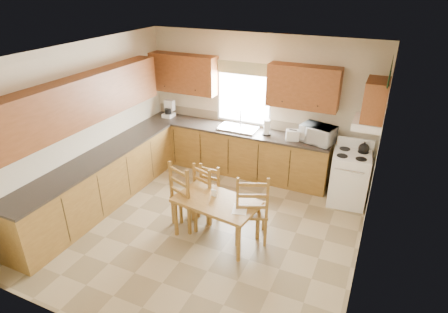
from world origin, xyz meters
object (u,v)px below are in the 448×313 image
at_px(stove, 349,179).
at_px(chair_far_left, 206,195).
at_px(microwave, 318,134).
at_px(chair_far_right, 195,198).
at_px(dining_table, 217,219).
at_px(chair_near_left, 251,206).
at_px(chair_near_right, 190,194).

distance_m(stove, chair_far_left, 2.50).
bearing_deg(microwave, chair_far_right, -111.74).
bearing_deg(chair_far_right, dining_table, -3.94).
distance_m(stove, dining_table, 2.48).
bearing_deg(microwave, dining_table, -99.87).
bearing_deg(chair_near_left, chair_far_left, -34.44).
height_order(stove, chair_far_right, chair_far_right).
relative_size(stove, dining_table, 0.75).
height_order(chair_near_left, chair_far_left, chair_near_left).
relative_size(microwave, chair_near_right, 0.48).
bearing_deg(microwave, chair_far_left, -112.93).
height_order(chair_near_right, chair_far_right, chair_near_right).
height_order(chair_near_left, chair_near_right, chair_near_left).
bearing_deg(dining_table, chair_near_left, 30.26).
height_order(chair_near_left, chair_far_right, chair_near_left).
distance_m(microwave, chair_far_right, 2.48).
bearing_deg(chair_far_right, chair_near_left, 18.57).
relative_size(chair_near_left, chair_far_right, 1.19).
xyz_separation_m(dining_table, chair_near_right, (-0.53, 0.14, 0.23)).
height_order(stove, chair_near_left, chair_near_left).
xyz_separation_m(microwave, chair_far_left, (-1.37, -1.73, -0.63)).
xyz_separation_m(dining_table, chair_far_right, (-0.46, 0.18, 0.15)).
bearing_deg(dining_table, chair_near_right, 173.12).
bearing_deg(dining_table, stove, 55.86).
relative_size(microwave, chair_far_left, 0.60).
height_order(microwave, chair_far_left, microwave).
bearing_deg(chair_far_left, chair_near_left, -10.21).
distance_m(stove, microwave, 0.94).
height_order(dining_table, chair_far_right, chair_far_right).
relative_size(stove, chair_near_right, 0.82).
distance_m(chair_far_left, chair_far_right, 0.21).
distance_m(microwave, dining_table, 2.44).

